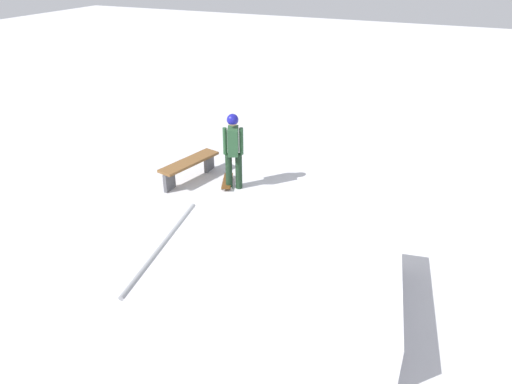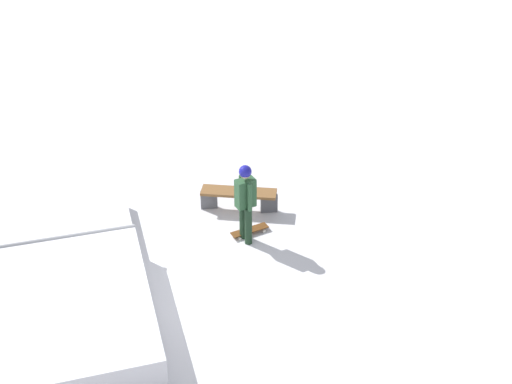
# 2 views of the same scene
# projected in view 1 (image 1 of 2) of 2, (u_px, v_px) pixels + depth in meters

# --- Properties ---
(ground_plane) EXTENTS (60.00, 60.00, 0.00)m
(ground_plane) POSITION_uv_depth(u_px,v_px,m) (270.00, 247.00, 8.46)
(ground_plane) COLOR silver
(skate_ramp) EXTENTS (5.75, 3.45, 0.74)m
(skate_ramp) POSITION_uv_depth(u_px,v_px,m) (244.00, 278.00, 7.18)
(skate_ramp) COLOR silver
(skate_ramp) RESTS_ON ground
(skater) EXTENTS (0.41, 0.44, 1.73)m
(skater) POSITION_uv_depth(u_px,v_px,m) (233.00, 146.00, 10.10)
(skater) COLOR black
(skater) RESTS_ON ground
(skateboard) EXTENTS (0.48, 0.82, 0.09)m
(skateboard) POSITION_uv_depth(u_px,v_px,m) (227.00, 181.00, 10.69)
(skateboard) COLOR #593314
(skateboard) RESTS_ON ground
(park_bench) EXTENTS (0.75, 1.65, 0.48)m
(park_bench) POSITION_uv_depth(u_px,v_px,m) (190.00, 165.00, 10.78)
(park_bench) COLOR brown
(park_bench) RESTS_ON ground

